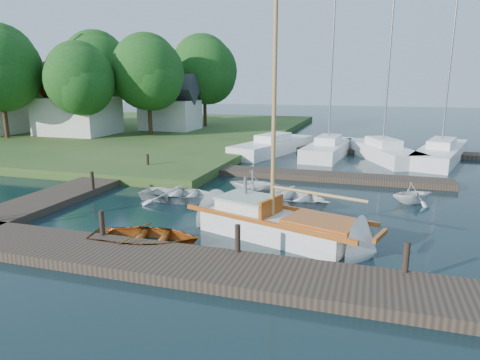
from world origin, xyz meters
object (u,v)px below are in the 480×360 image
(mooring_post_4, at_px, (92,180))
(tender_b, at_px, (254,181))
(mooring_post_1, at_px, (102,223))
(marina_boat_3, at_px, (441,152))
(tree_2, at_px, (80,79))
(house_a, at_px, (77,106))
(marina_boat_0, at_px, (273,145))
(tree_7, at_px, (204,70))
(marina_boat_1, at_px, (328,148))
(marina_boat_2, at_px, (383,151))
(tree_4, at_px, (97,68))
(tree_1, at_px, (0,68))
(dinghy, at_px, (145,234))
(mooring_post_2, at_px, (238,238))
(tree_3, at_px, (148,73))
(tender_d, at_px, (413,191))
(sailboat, at_px, (282,227))
(house_c, at_px, (170,108))
(tender_c, at_px, (287,195))
(mooring_post_3, at_px, (406,257))
(tree_5, at_px, (19,78))
(tender_a, at_px, (179,192))
(mooring_post_5, at_px, (148,161))

(mooring_post_4, height_order, tender_b, tender_b)
(mooring_post_1, distance_m, marina_boat_3, 23.01)
(tree_2, bearing_deg, house_a, 135.75)
(tender_b, relative_size, marina_boat_0, 0.23)
(tree_7, bearing_deg, marina_boat_1, -40.68)
(marina_boat_2, bearing_deg, tree_4, 49.32)
(mooring_post_4, distance_m, marina_boat_1, 16.65)
(marina_boat_0, height_order, tree_1, marina_boat_0)
(dinghy, xyz_separation_m, tree_4, (-20.33, 26.75, 6.01))
(mooring_post_2, relative_size, tree_1, 0.09)
(house_a, bearing_deg, tree_3, 18.85)
(marina_boat_0, bearing_deg, marina_boat_2, -75.33)
(tender_d, distance_m, house_a, 29.84)
(sailboat, bearing_deg, house_c, 141.15)
(tree_1, xyz_separation_m, tree_7, (12.00, 14.00, 0.11))
(mooring_post_1, xyz_separation_m, tree_2, (-15.00, 19.05, 4.55))
(marina_boat_0, bearing_deg, dinghy, -162.79)
(tender_c, height_order, tree_7, tree_7)
(marina_boat_2, xyz_separation_m, marina_boat_3, (3.65, 0.71, -0.01))
(marina_boat_3, bearing_deg, dinghy, 165.59)
(mooring_post_3, relative_size, tree_7, 0.09)
(marina_boat_2, xyz_separation_m, tree_5, (-35.64, 6.30, 4.85))
(tender_a, height_order, marina_boat_2, marina_boat_2)
(house_c, distance_m, tree_4, 8.85)
(house_c, height_order, tree_1, tree_1)
(dinghy, height_order, tree_2, tree_2)
(house_a, height_order, tree_1, tree_1)
(tender_a, height_order, tree_2, tree_2)
(marina_boat_2, bearing_deg, tree_3, 53.68)
(mooring_post_2, distance_m, tender_d, 9.63)
(tender_d, distance_m, tree_1, 32.54)
(mooring_post_1, xyz_separation_m, mooring_post_5, (-4.00, 10.00, 0.00))
(tender_c, xyz_separation_m, house_a, (-21.70, 14.74, 2.56))
(mooring_post_4, height_order, tender_c, mooring_post_4)
(tender_a, height_order, marina_boat_0, marina_boat_0)
(sailboat, height_order, tender_d, sailboat)
(tender_d, bearing_deg, house_a, 32.63)
(mooring_post_4, relative_size, marina_boat_3, 0.07)
(sailboat, height_order, tree_5, sailboat)
(mooring_post_4, xyz_separation_m, marina_boat_1, (9.04, 13.98, -0.13))
(marina_boat_1, height_order, house_a, marina_boat_1)
(tree_1, bearing_deg, tender_c, -22.77)
(mooring_post_1, relative_size, tender_c, 0.20)
(mooring_post_1, height_order, house_c, house_c)
(house_c, relative_size, tree_7, 0.56)
(dinghy, bearing_deg, tender_c, -39.94)
(mooring_post_4, distance_m, tender_c, 8.80)
(mooring_post_3, relative_size, marina_boat_3, 0.07)
(tree_3, distance_m, tree_5, 16.13)
(tender_b, distance_m, marina_boat_2, 12.68)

